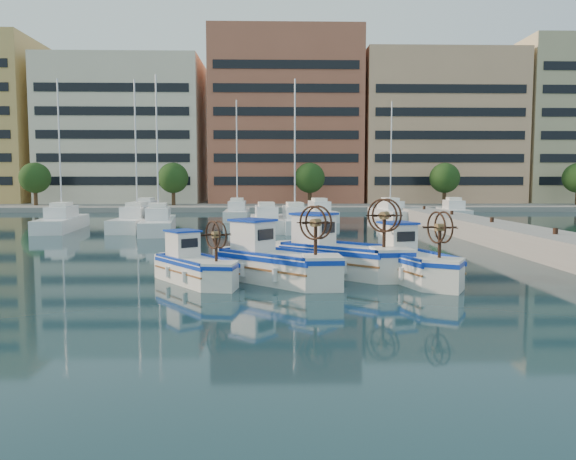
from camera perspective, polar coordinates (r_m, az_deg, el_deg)
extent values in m
plane|color=#18373F|center=(21.24, 0.54, -5.26)|extent=(300.00, 300.00, 0.00)
cube|color=gray|center=(32.13, 23.87, -1.11)|extent=(3.00, 60.00, 1.20)
cube|color=gray|center=(87.96, -0.95, 2.73)|extent=(180.00, 40.00, 0.60)
cube|color=#F4E2C2|center=(89.03, -16.13, 9.52)|extent=(23.00, 14.00, 21.00)
cube|color=black|center=(82.30, -17.39, 9.88)|extent=(21.16, 0.12, 18.90)
cube|color=#B05D44|center=(86.40, -0.27, 11.19)|extent=(22.00, 14.00, 25.00)
cube|color=black|center=(79.45, -0.17, 11.73)|extent=(20.24, 0.12, 22.50)
cube|color=#E4AA7E|center=(89.71, 14.81, 9.84)|extent=(23.00, 14.00, 22.00)
cube|color=black|center=(83.03, 16.17, 10.21)|extent=(21.16, 0.12, 19.80)
cylinder|color=#3F2B19|center=(80.73, -24.25, 2.94)|extent=(0.50, 0.50, 3.00)
sphere|color=#264B1B|center=(80.70, -24.32, 4.85)|extent=(4.00, 4.00, 4.00)
cylinder|color=#3F2B19|center=(75.59, -11.55, 3.17)|extent=(0.50, 0.50, 3.00)
sphere|color=#264B1B|center=(75.56, -11.59, 5.21)|extent=(4.00, 4.00, 4.00)
cylinder|color=#3F2B19|center=(74.57, 2.21, 3.24)|extent=(0.50, 0.50, 3.00)
sphere|color=#264B1B|center=(74.53, 2.22, 5.32)|extent=(4.00, 4.00, 4.00)
cylinder|color=#3F2B19|center=(77.81, 15.58, 3.14)|extent=(0.50, 0.50, 3.00)
sphere|color=#264B1B|center=(77.78, 15.63, 5.12)|extent=(4.00, 4.00, 4.00)
cube|color=white|center=(46.64, -21.96, 0.60)|extent=(3.25, 9.42, 1.00)
cylinder|color=silver|center=(46.58, -22.18, 7.36)|extent=(0.12, 0.12, 11.00)
cube|color=white|center=(45.26, -15.04, 0.67)|extent=(2.44, 9.27, 1.00)
cylinder|color=silver|center=(45.19, -15.20, 7.64)|extent=(0.12, 0.12, 11.00)
cube|color=white|center=(42.79, -13.01, 0.47)|extent=(3.55, 9.98, 1.00)
cylinder|color=silver|center=(42.72, -13.15, 7.85)|extent=(0.12, 0.12, 11.00)
cube|color=white|center=(43.63, -2.22, 0.68)|extent=(2.81, 8.95, 1.00)
cube|color=white|center=(43.39, 0.69, 0.66)|extent=(2.78, 8.95, 1.00)
cylinder|color=silver|center=(43.33, 0.70, 7.93)|extent=(0.12, 0.12, 11.00)
cube|color=white|center=(57.07, -14.16, 1.55)|extent=(2.22, 8.07, 1.00)
cube|color=white|center=(54.68, -5.18, 1.54)|extent=(2.33, 8.42, 1.00)
cylinder|color=silver|center=(54.63, -5.22, 7.31)|extent=(0.12, 0.12, 11.00)
cube|color=white|center=(54.36, 3.18, 1.53)|extent=(3.08, 8.44, 1.00)
cube|color=white|center=(56.48, 10.33, 1.59)|extent=(3.03, 9.11, 1.00)
cylinder|color=silver|center=(56.43, 10.42, 7.17)|extent=(0.12, 0.12, 11.00)
cube|color=white|center=(59.24, 16.45, 1.62)|extent=(3.02, 7.80, 1.00)
cube|color=white|center=(21.19, -9.36, -4.12)|extent=(3.34, 3.80, 0.90)
cube|color=#0D2EAC|center=(21.14, -9.37, -3.21)|extent=(3.44, 3.92, 0.14)
cube|color=blue|center=(21.15, -9.37, -3.36)|extent=(2.86, 3.31, 0.05)
cube|color=white|center=(21.97, -10.65, -1.41)|extent=(1.41, 1.45, 0.94)
cube|color=#0D2EAC|center=(21.92, -10.67, -0.08)|extent=(1.59, 1.63, 0.07)
cylinder|color=#331E14|center=(19.73, -7.30, -2.01)|extent=(0.10, 0.10, 0.99)
cylinder|color=brown|center=(19.67, -7.32, -0.48)|extent=(0.36, 0.35, 0.24)
torus|color=#331E14|center=(19.61, -7.65, -0.50)|extent=(0.63, 0.84, 1.00)
torus|color=#331E14|center=(19.74, -7.00, -0.46)|extent=(0.63, 0.84, 1.00)
cube|color=white|center=(21.06, -1.18, -3.85)|extent=(4.46, 4.32, 1.09)
cube|color=#0D2EAC|center=(21.00, -1.18, -2.74)|extent=(4.59, 4.45, 0.17)
cube|color=blue|center=(21.01, -1.18, -2.91)|extent=(3.86, 3.72, 0.06)
cube|color=white|center=(21.77, -3.60, -0.62)|extent=(1.76, 1.75, 1.14)
cube|color=#0D2EAC|center=(21.72, -3.61, 1.02)|extent=(1.98, 1.97, 0.08)
cylinder|color=#331E14|center=(19.71, 2.82, -1.11)|extent=(0.12, 0.12, 1.20)
cylinder|color=brown|center=(19.66, 2.82, 0.75)|extent=(0.44, 0.44, 0.29)
torus|color=#331E14|center=(19.53, 2.54, 0.73)|extent=(0.94, 0.87, 1.21)
torus|color=#331E14|center=(19.78, 3.10, 0.78)|extent=(0.94, 0.87, 1.21)
cube|color=white|center=(22.77, 5.32, -3.11)|extent=(4.82, 4.51, 1.16)
cube|color=#0D2EAC|center=(22.71, 5.33, -2.01)|extent=(4.96, 4.64, 0.18)
cube|color=blue|center=(22.72, 5.33, -2.19)|extent=(4.18, 3.88, 0.07)
cube|color=white|center=(23.38, 2.64, 0.04)|extent=(1.88, 1.85, 1.21)
cube|color=#0D2EAC|center=(23.34, 2.65, 1.66)|extent=(2.11, 2.09, 0.09)
cylinder|color=#331E14|center=(21.60, 9.74, -0.35)|extent=(0.13, 0.13, 1.28)
cylinder|color=brown|center=(21.55, 9.77, 1.46)|extent=(0.46, 0.47, 0.31)
torus|color=#331E14|center=(21.40, 9.55, 1.44)|extent=(1.03, 0.89, 1.29)
torus|color=#331E14|center=(21.69, 9.98, 1.48)|extent=(1.03, 0.89, 1.29)
cube|color=white|center=(21.81, 12.54, -3.75)|extent=(2.86, 4.40, 1.02)
cube|color=#0D2EAC|center=(21.76, 12.56, -2.75)|extent=(2.95, 4.53, 0.15)
cube|color=blue|center=(21.77, 12.55, -2.91)|extent=(2.38, 3.90, 0.06)
cube|color=white|center=(22.68, 11.07, -0.75)|extent=(1.39, 1.52, 1.06)
cube|color=#0D2EAC|center=(22.63, 11.10, 0.72)|extent=(1.57, 1.70, 0.08)
cylinder|color=#331E14|center=(20.22, 15.14, -1.44)|extent=(0.12, 0.12, 1.12)
cylinder|color=brown|center=(20.16, 15.18, 0.26)|extent=(0.38, 0.35, 0.27)
torus|color=#331E14|center=(20.08, 14.84, 0.25)|extent=(0.40, 1.10, 1.13)
torus|color=#331E14|center=(20.24, 15.52, 0.27)|extent=(0.40, 1.10, 1.13)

